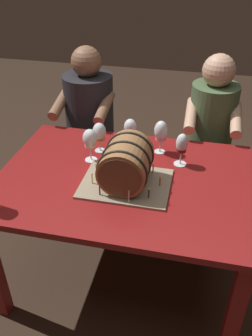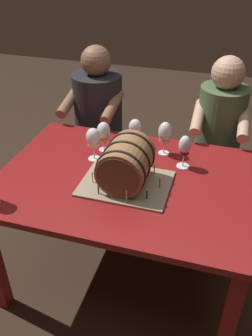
{
  "view_description": "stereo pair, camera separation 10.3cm",
  "coord_description": "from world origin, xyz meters",
  "px_view_note": "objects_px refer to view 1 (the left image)",
  "views": [
    {
      "loc": [
        0.34,
        -1.48,
        1.81
      ],
      "look_at": [
        0.02,
        -0.06,
        0.84
      ],
      "focal_mm": 38.1,
      "sensor_mm": 36.0,
      "label": 1
    },
    {
      "loc": [
        0.44,
        -1.46,
        1.81
      ],
      "look_at": [
        0.02,
        -0.06,
        0.84
      ],
      "focal_mm": 38.1,
      "sensor_mm": 36.0,
      "label": 2
    }
  ],
  "objects_px": {
    "wine_glass_red": "(182,145)",
    "wine_glass_empty": "(130,127)",
    "wine_glass_white": "(90,140)",
    "person_seated_right": "(207,149)",
    "wine_glass_rose": "(161,132)",
    "barrel_cake": "(126,165)",
    "person_seated_left": "(91,134)",
    "wine_glass_amber": "(99,133)",
    "dining_table": "(125,193)"
  },
  "relations": [
    {
      "from": "wine_glass_white",
      "to": "wine_glass_rose",
      "type": "bearing_deg",
      "value": 25.39
    },
    {
      "from": "wine_glass_empty",
      "to": "wine_glass_rose",
      "type": "bearing_deg",
      "value": -13.31
    },
    {
      "from": "dining_table",
      "to": "person_seated_left",
      "type": "bearing_deg",
      "value": 119.96
    },
    {
      "from": "wine_glass_empty",
      "to": "wine_glass_red",
      "type": "bearing_deg",
      "value": -25.59
    },
    {
      "from": "dining_table",
      "to": "wine_glass_amber",
      "type": "relative_size",
      "value": 7.46
    },
    {
      "from": "barrel_cake",
      "to": "wine_glass_amber",
      "type": "distance_m",
      "value": 0.37
    },
    {
      "from": "wine_glass_rose",
      "to": "person_seated_right",
      "type": "xyz_separation_m",
      "value": [
        0.28,
        0.44,
        -0.33
      ]
    },
    {
      "from": "wine_glass_red",
      "to": "wine_glass_white",
      "type": "relative_size",
      "value": 0.98
    },
    {
      "from": "wine_glass_white",
      "to": "person_seated_right",
      "type": "xyz_separation_m",
      "value": [
        0.65,
        0.62,
        -0.33
      ]
    },
    {
      "from": "wine_glass_red",
      "to": "barrel_cake",
      "type": "bearing_deg",
      "value": -135.17
    },
    {
      "from": "wine_glass_white",
      "to": "person_seated_left",
      "type": "bearing_deg",
      "value": 108.54
    },
    {
      "from": "person_seated_left",
      "to": "wine_glass_white",
      "type": "bearing_deg",
      "value": -71.46
    },
    {
      "from": "person_seated_left",
      "to": "person_seated_right",
      "type": "relative_size",
      "value": 1.0
    },
    {
      "from": "wine_glass_red",
      "to": "wine_glass_white",
      "type": "height_order",
      "value": "wine_glass_white"
    },
    {
      "from": "dining_table",
      "to": "barrel_cake",
      "type": "height_order",
      "value": "barrel_cake"
    },
    {
      "from": "dining_table",
      "to": "wine_glass_red",
      "type": "distance_m",
      "value": 0.4
    },
    {
      "from": "wine_glass_rose",
      "to": "wine_glass_amber",
      "type": "relative_size",
      "value": 1.11
    },
    {
      "from": "wine_glass_red",
      "to": "person_seated_right",
      "type": "xyz_separation_m",
      "value": [
        0.16,
        0.55,
        -0.32
      ]
    },
    {
      "from": "wine_glass_amber",
      "to": "person_seated_right",
      "type": "bearing_deg",
      "value": 38.88
    },
    {
      "from": "person_seated_right",
      "to": "wine_glass_amber",
      "type": "bearing_deg",
      "value": -141.12
    },
    {
      "from": "wine_glass_empty",
      "to": "person_seated_right",
      "type": "distance_m",
      "value": 0.69
    },
    {
      "from": "wine_glass_rose",
      "to": "wine_glass_empty",
      "type": "relative_size",
      "value": 1.17
    },
    {
      "from": "barrel_cake",
      "to": "wine_glass_empty",
      "type": "height_order",
      "value": "barrel_cake"
    },
    {
      "from": "dining_table",
      "to": "wine_glass_rose",
      "type": "relative_size",
      "value": 6.73
    },
    {
      "from": "person_seated_right",
      "to": "barrel_cake",
      "type": "bearing_deg",
      "value": -117.0
    },
    {
      "from": "person_seated_right",
      "to": "wine_glass_empty",
      "type": "bearing_deg",
      "value": -139.66
    },
    {
      "from": "barrel_cake",
      "to": "wine_glass_amber",
      "type": "height_order",
      "value": "barrel_cake"
    },
    {
      "from": "barrel_cake",
      "to": "person_seated_left",
      "type": "relative_size",
      "value": 0.37
    },
    {
      "from": "dining_table",
      "to": "wine_glass_rose",
      "type": "bearing_deg",
      "value": 64.4
    },
    {
      "from": "barrel_cake",
      "to": "wine_glass_amber",
      "type": "xyz_separation_m",
      "value": [
        -0.22,
        0.29,
        -0.0
      ]
    },
    {
      "from": "wine_glass_empty",
      "to": "person_seated_left",
      "type": "xyz_separation_m",
      "value": [
        -0.38,
        0.4,
        -0.3
      ]
    },
    {
      "from": "wine_glass_red",
      "to": "wine_glass_rose",
      "type": "height_order",
      "value": "wine_glass_rose"
    },
    {
      "from": "wine_glass_amber",
      "to": "person_seated_right",
      "type": "relative_size",
      "value": 0.15
    },
    {
      "from": "wine_glass_white",
      "to": "person_seated_right",
      "type": "bearing_deg",
      "value": 43.54
    },
    {
      "from": "wine_glass_red",
      "to": "wine_glass_empty",
      "type": "height_order",
      "value": "wine_glass_red"
    },
    {
      "from": "wine_glass_red",
      "to": "wine_glass_empty",
      "type": "distance_m",
      "value": 0.35
    },
    {
      "from": "person_seated_left",
      "to": "wine_glass_empty",
      "type": "bearing_deg",
      "value": -46.14
    },
    {
      "from": "person_seated_left",
      "to": "person_seated_right",
      "type": "bearing_deg",
      "value": -0.03
    },
    {
      "from": "barrel_cake",
      "to": "person_seated_left",
      "type": "bearing_deg",
      "value": 119.3
    },
    {
      "from": "wine_glass_amber",
      "to": "person_seated_left",
      "type": "relative_size",
      "value": 0.15
    },
    {
      "from": "dining_table",
      "to": "person_seated_right",
      "type": "xyz_separation_m",
      "value": [
        0.43,
        0.74,
        -0.09
      ]
    },
    {
      "from": "dining_table",
      "to": "barrel_cake",
      "type": "relative_size",
      "value": 2.99
    },
    {
      "from": "dining_table",
      "to": "barrel_cake",
      "type": "xyz_separation_m",
      "value": [
        0.02,
        -0.06,
        0.22
      ]
    },
    {
      "from": "wine_glass_amber",
      "to": "person_seated_left",
      "type": "bearing_deg",
      "value": 114.14
    },
    {
      "from": "wine_glass_red",
      "to": "wine_glass_amber",
      "type": "height_order",
      "value": "wine_glass_red"
    },
    {
      "from": "barrel_cake",
      "to": "wine_glass_white",
      "type": "distance_m",
      "value": 0.3
    },
    {
      "from": "dining_table",
      "to": "wine_glass_rose",
      "type": "distance_m",
      "value": 0.4
    },
    {
      "from": "wine_glass_white",
      "to": "wine_glass_amber",
      "type": "relative_size",
      "value": 1.08
    },
    {
      "from": "wine_glass_rose",
      "to": "barrel_cake",
      "type": "bearing_deg",
      "value": -108.96
    },
    {
      "from": "wine_glass_empty",
      "to": "wine_glass_white",
      "type": "bearing_deg",
      "value": -129.39
    }
  ]
}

